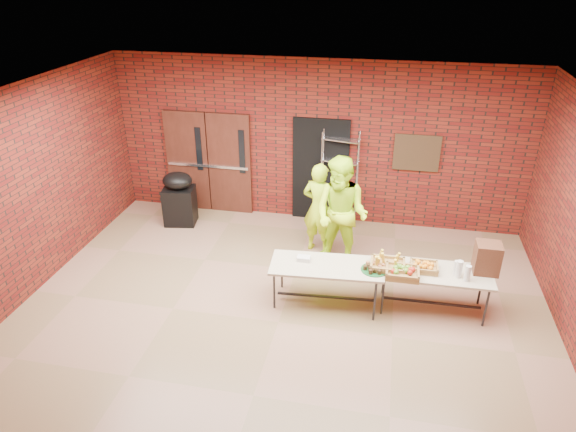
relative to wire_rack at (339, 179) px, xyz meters
The scene contains 19 objects.
room 3.42m from the wire_rack, 98.47° to the right, with size 8.08×7.08×3.28m.
double_doors 2.69m from the wire_rack, behind, with size 1.78×0.12×2.10m.
dark_doorway 0.43m from the wire_rack, 160.46° to the left, with size 1.10×0.06×2.10m, color black.
bronze_plaque 1.53m from the wire_rack, ahead, with size 0.85×0.04×0.70m, color #3B2A17.
wire_rack is the anchor object (origin of this frame).
table_left 2.73m from the wire_rack, 87.41° to the right, with size 1.73×0.82×0.69m.
table_right 3.08m from the wire_rack, 55.97° to the right, with size 1.65×0.70×0.68m.
basket_bananas 2.82m from the wire_rack, 68.89° to the right, with size 0.50×0.39×0.16m.
basket_oranges 2.98m from the wire_rack, 58.72° to the right, with size 0.40×0.31×0.12m.
basket_apples 3.04m from the wire_rack, 66.10° to the right, with size 0.48×0.37×0.15m.
muffin_tray 2.85m from the wire_rack, 73.14° to the right, with size 0.39×0.39×0.10m.
napkin_box 2.67m from the wire_rack, 95.17° to the right, with size 0.20×0.13×0.07m, color silver.
coffee_dispenser 3.41m from the wire_rack, 44.88° to the right, with size 0.36×0.32×0.47m, color #532E1C.
cup_stack_front 3.32m from the wire_rack, 52.50° to the right, with size 0.09×0.09×0.27m, color silver.
cup_stack_mid 3.45m from the wire_rack, 51.76° to the right, with size 0.08×0.08×0.25m, color silver.
cup_stack_back 3.25m from the wire_rack, 52.27° to the right, with size 0.07×0.07×0.22m, color silver.
covered_grill 3.18m from the wire_rack, 168.92° to the right, with size 0.67×0.59×1.09m.
volunteer_woman 1.16m from the wire_rack, 101.55° to the right, with size 0.62×0.40×1.69m, color #C6FF1C.
volunteer_man 1.59m from the wire_rack, 82.71° to the right, with size 0.96×0.75×1.98m, color #C6FF1C.
Camera 1 is at (1.32, -5.89, 4.82)m, focal length 32.00 mm.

